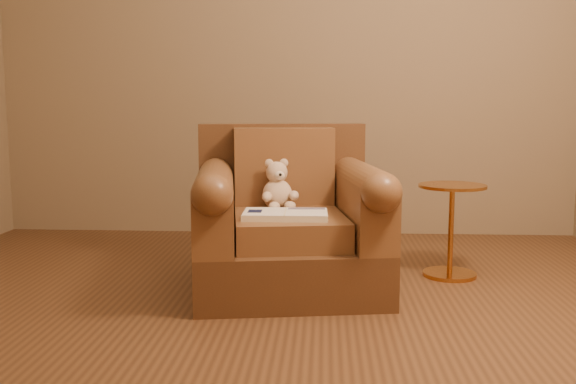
{
  "coord_description": "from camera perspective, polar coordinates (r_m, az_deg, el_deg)",
  "views": [
    {
      "loc": [
        0.27,
        -2.48,
        0.91
      ],
      "look_at": [
        0.1,
        0.54,
        0.49
      ],
      "focal_mm": 40.0,
      "sensor_mm": 36.0,
      "label": 1
    }
  ],
  "objects": [
    {
      "name": "floor",
      "position": [
        2.66,
        -2.8,
        -12.14
      ],
      "size": [
        4.0,
        4.0,
        0.0
      ],
      "primitive_type": "plane",
      "color": "brown",
      "rests_on": "ground"
    },
    {
      "name": "armchair",
      "position": [
        3.17,
        -0.02,
        -3.02
      ],
      "size": [
        1.01,
        0.97,
        0.8
      ],
      "rotation": [
        0.0,
        0.0,
        0.15
      ],
      "color": "#53331B",
      "rests_on": "floor"
    },
    {
      "name": "teddy_bear",
      "position": [
        3.21,
        -0.9,
        0.19
      ],
      "size": [
        0.19,
        0.22,
        0.26
      ],
      "rotation": [
        0.0,
        0.0,
        0.33
      ],
      "color": "beige",
      "rests_on": "armchair"
    },
    {
      "name": "guidebook",
      "position": [
        2.97,
        -0.24,
        -2.02
      ],
      "size": [
        0.39,
        0.24,
        0.03
      ],
      "rotation": [
        0.0,
        0.0,
        0.02
      ],
      "color": "beige",
      "rests_on": "armchair"
    },
    {
      "name": "side_table",
      "position": [
        3.48,
        14.29,
        -3.05
      ],
      "size": [
        0.35,
        0.35,
        0.49
      ],
      "color": "#BE7934",
      "rests_on": "floor"
    }
  ]
}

